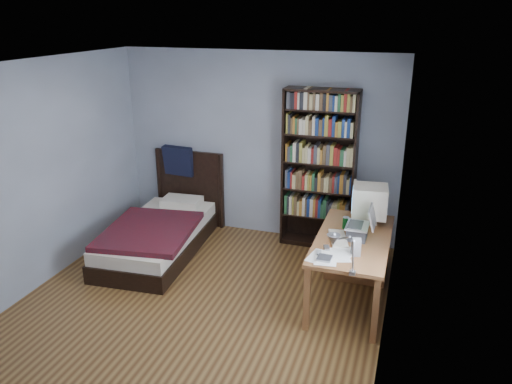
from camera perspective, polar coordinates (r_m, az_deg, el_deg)
room at (r=4.88m, az=-7.11°, el=-0.67°), size 4.20×4.24×2.50m
desk at (r=5.82m, az=11.38°, el=-6.38°), size 0.75×1.49×0.73m
crt_monitor at (r=5.66m, az=12.75°, el=-1.07°), size 0.41×0.38×0.43m
laptop at (r=5.28m, az=11.68°, el=-4.21°), size 0.29×0.30×0.37m
desk_lamp at (r=4.14m, az=9.24°, el=-5.83°), size 0.21×0.47×0.56m
keyboard at (r=5.25m, az=9.39°, el=-5.29°), size 0.27×0.44×0.04m
speaker at (r=4.94m, az=11.40°, el=-6.20°), size 0.10×0.10×0.17m
soda_can at (r=5.51m, az=10.22°, el=-3.50°), size 0.07×0.07×0.13m
mouse at (r=5.56m, az=11.18°, el=-3.86°), size 0.06×0.11×0.04m
phone_silver at (r=5.05m, az=8.07°, el=-6.32°), size 0.08×0.11×0.02m
phone_grey at (r=4.94m, az=7.21°, el=-6.89°), size 0.06×0.10×0.02m
external_drive at (r=4.83m, az=7.84°, el=-7.54°), size 0.14×0.14×0.03m
bookshelf at (r=6.45m, az=7.20°, el=2.53°), size 0.93×0.30×2.08m
bed at (r=6.64m, az=-10.82°, el=-4.42°), size 1.20×2.09×1.16m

